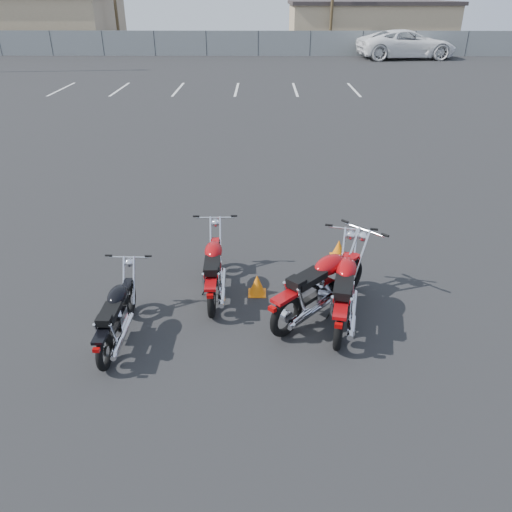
{
  "coord_description": "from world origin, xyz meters",
  "views": [
    {
      "loc": [
        0.28,
        -6.53,
        4.44
      ],
      "look_at": [
        0.2,
        0.6,
        0.65
      ],
      "focal_mm": 35.0,
      "sensor_mm": 36.0,
      "label": 1
    }
  ],
  "objects_px": {
    "motorcycle_front_red": "(214,269)",
    "motorcycle_rear_red": "(321,285)",
    "white_van": "(408,36)",
    "motorcycle_second_black": "(117,315)",
    "motorcycle_third_red": "(344,290)"
  },
  "relations": [
    {
      "from": "motorcycle_rear_red",
      "to": "motorcycle_second_black",
      "type": "bearing_deg",
      "value": -167.13
    },
    {
      "from": "motorcycle_third_red",
      "to": "white_van",
      "type": "relative_size",
      "value": 0.26
    },
    {
      "from": "motorcycle_front_red",
      "to": "white_van",
      "type": "distance_m",
      "value": 34.77
    },
    {
      "from": "motorcycle_second_black",
      "to": "white_van",
      "type": "height_order",
      "value": "white_van"
    },
    {
      "from": "motorcycle_second_black",
      "to": "motorcycle_rear_red",
      "type": "xyz_separation_m",
      "value": [
        2.94,
        0.67,
        0.1
      ]
    },
    {
      "from": "motorcycle_second_black",
      "to": "motorcycle_rear_red",
      "type": "distance_m",
      "value": 3.01
    },
    {
      "from": "motorcycle_second_black",
      "to": "motorcycle_third_red",
      "type": "distance_m",
      "value": 3.33
    },
    {
      "from": "motorcycle_third_red",
      "to": "white_van",
      "type": "xyz_separation_m",
      "value": [
        9.43,
        33.52,
        1.08
      ]
    },
    {
      "from": "motorcycle_front_red",
      "to": "motorcycle_rear_red",
      "type": "bearing_deg",
      "value": -19.74
    },
    {
      "from": "motorcycle_third_red",
      "to": "motorcycle_second_black",
      "type": "bearing_deg",
      "value": -170.24
    },
    {
      "from": "motorcycle_front_red",
      "to": "motorcycle_third_red",
      "type": "bearing_deg",
      "value": -19.31
    },
    {
      "from": "motorcycle_rear_red",
      "to": "white_van",
      "type": "xyz_separation_m",
      "value": [
        9.78,
        33.42,
        1.06
      ]
    },
    {
      "from": "motorcycle_rear_red",
      "to": "white_van",
      "type": "height_order",
      "value": "white_van"
    },
    {
      "from": "motorcycle_third_red",
      "to": "white_van",
      "type": "distance_m",
      "value": 34.84
    },
    {
      "from": "motorcycle_second_black",
      "to": "white_van",
      "type": "relative_size",
      "value": 0.22
    }
  ]
}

